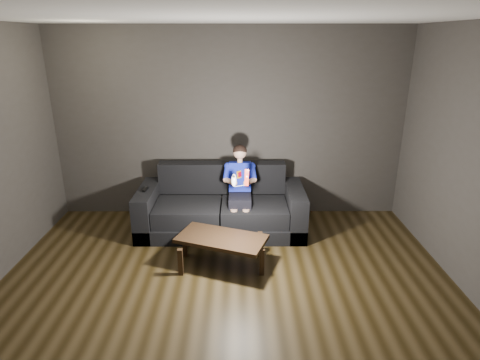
{
  "coord_description": "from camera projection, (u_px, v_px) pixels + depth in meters",
  "views": [
    {
      "loc": [
        0.14,
        -3.15,
        2.53
      ],
      "look_at": [
        0.15,
        1.55,
        0.85
      ],
      "focal_mm": 30.0,
      "sensor_mm": 36.0,
      "label": 1
    }
  ],
  "objects": [
    {
      "name": "floor",
      "position": [
        225.0,
        318.0,
        3.82
      ],
      "size": [
        5.0,
        5.0,
        0.0
      ],
      "primitive_type": "plane",
      "color": "black",
      "rests_on": "ground"
    },
    {
      "name": "back_wall",
      "position": [
        229.0,
        125.0,
        5.72
      ],
      "size": [
        5.0,
        0.04,
        2.7
      ],
      "primitive_type": "cube",
      "color": "#393531",
      "rests_on": "ground"
    },
    {
      "name": "ceiling",
      "position": [
        220.0,
        13.0,
        2.91
      ],
      "size": [
        5.0,
        5.0,
        0.02
      ],
      "primitive_type": "cube",
      "color": "silver",
      "rests_on": "back_wall"
    },
    {
      "name": "sofa",
      "position": [
        221.0,
        210.0,
        5.52
      ],
      "size": [
        2.23,
        0.96,
        0.86
      ],
      "color": "black",
      "rests_on": "floor"
    },
    {
      "name": "child",
      "position": [
        240.0,
        182.0,
        5.31
      ],
      "size": [
        0.44,
        0.54,
        1.08
      ],
      "color": "black",
      "rests_on": "sofa"
    },
    {
      "name": "wii_remote_red",
      "position": [
        247.0,
        177.0,
        4.85
      ],
      "size": [
        0.06,
        0.08,
        0.21
      ],
      "color": "red",
      "rests_on": "child"
    },
    {
      "name": "nunchuk_white",
      "position": [
        234.0,
        180.0,
        4.87
      ],
      "size": [
        0.07,
        0.1,
        0.17
      ],
      "color": "white",
      "rests_on": "child"
    },
    {
      "name": "wii_remote_black",
      "position": [
        145.0,
        189.0,
        5.32
      ],
      "size": [
        0.05,
        0.15,
        0.03
      ],
      "color": "black",
      "rests_on": "sofa"
    },
    {
      "name": "coffee_table",
      "position": [
        222.0,
        241.0,
        4.62
      ],
      "size": [
        1.11,
        0.82,
        0.36
      ],
      "color": "black",
      "rests_on": "floor"
    }
  ]
}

